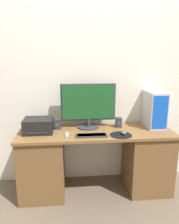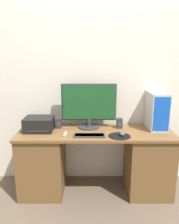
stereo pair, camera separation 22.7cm
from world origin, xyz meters
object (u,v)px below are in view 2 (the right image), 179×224
at_px(monitor, 90,105).
at_px(mouse, 123,134).
at_px(keyboard, 90,135).
at_px(speaker_left, 59,123).
at_px(speaker_right, 120,123).
at_px(printer, 40,124).
at_px(remote_control, 66,134).
at_px(computer_tower, 157,110).

distance_m(monitor, mouse, 0.52).
bearing_deg(keyboard, speaker_left, 141.88).
relative_size(speaker_left, speaker_right, 1.00).
bearing_deg(speaker_right, keyboard, -141.17).
bearing_deg(printer, remote_control, -24.70).
bearing_deg(mouse, remote_control, 177.29).
relative_size(mouse, computer_tower, 0.20).
bearing_deg(speaker_right, printer, -174.01).
height_order(monitor, mouse, monitor).
bearing_deg(speaker_left, printer, -155.09).
bearing_deg(remote_control, monitor, 46.22).
height_order(monitor, speaker_left, monitor).
relative_size(speaker_right, remote_control, 0.76).
relative_size(monitor, mouse, 7.46).
xyz_separation_m(monitor, computer_tower, (0.78, -0.02, -0.06)).
relative_size(speaker_left, remote_control, 0.76).
height_order(computer_tower, remote_control, computer_tower).
height_order(keyboard, remote_control, keyboard).
bearing_deg(computer_tower, speaker_right, -179.28).
bearing_deg(speaker_left, keyboard, -38.12).
distance_m(keyboard, computer_tower, 0.84).
distance_m(mouse, speaker_left, 0.75).
distance_m(speaker_left, remote_control, 0.26).
distance_m(mouse, computer_tower, 0.54).
xyz_separation_m(printer, speaker_right, (0.91, 0.10, -0.02)).
distance_m(keyboard, mouse, 0.34).
bearing_deg(remote_control, speaker_left, 113.49).
distance_m(mouse, speaker_right, 0.27).
bearing_deg(printer, speaker_left, 24.91).
xyz_separation_m(mouse, remote_control, (-0.60, 0.03, -0.02)).
xyz_separation_m(monitor, speaker_right, (0.35, -0.02, -0.22)).
xyz_separation_m(speaker_left, speaker_right, (0.71, 0.00, 0.00)).
relative_size(computer_tower, speaker_right, 3.66).
xyz_separation_m(computer_tower, speaker_right, (-0.42, -0.01, -0.15)).
relative_size(printer, speaker_right, 2.74).
bearing_deg(computer_tower, mouse, -147.49).
bearing_deg(mouse, computer_tower, 32.51).
relative_size(monitor, printer, 2.01).
xyz_separation_m(computer_tower, printer, (-1.33, -0.10, -0.13)).
xyz_separation_m(mouse, computer_tower, (0.43, 0.27, 0.19)).
height_order(computer_tower, speaker_left, computer_tower).
height_order(keyboard, speaker_left, speaker_left).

